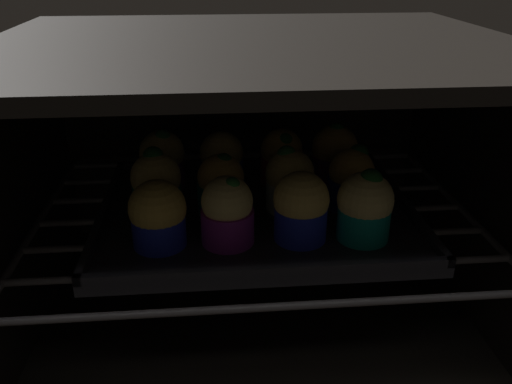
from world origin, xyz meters
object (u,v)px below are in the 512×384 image
at_px(muffin_row0_col1, 227,212).
at_px(muffin_row2_col1, 222,161).
at_px(muffin_row1_col2, 290,181).
at_px(muffin_row2_col0, 163,160).
at_px(baking_tray, 256,213).
at_px(muffin_row0_col3, 365,207).
at_px(muffin_row1_col1, 221,185).
at_px(muffin_row2_col2, 282,157).
at_px(muffin_row2_col3, 334,153).
at_px(muffin_row1_col0, 156,185).
at_px(muffin_row1_col3, 351,179).
at_px(muffin_row0_col0, 158,215).
at_px(muffin_row0_col2, 301,208).

bearing_deg(muffin_row0_col1, muffin_row2_col1, 90.66).
xyz_separation_m(muffin_row1_col2, muffin_row2_col0, (-0.16, 0.08, 0.00)).
distance_m(baking_tray, muffin_row0_col3, 0.14).
relative_size(muffin_row1_col1, muffin_row2_col2, 1.01).
bearing_deg(muffin_row2_col1, muffin_row2_col3, 1.11).
bearing_deg(muffin_row1_col0, muffin_row2_col0, 89.16).
distance_m(muffin_row1_col3, muffin_row2_col1, 0.18).
bearing_deg(baking_tray, muffin_row0_col3, -35.90).
bearing_deg(muffin_row2_col2, muffin_row0_col0, -134.83).
relative_size(muffin_row1_col2, muffin_row2_col0, 0.98).
relative_size(baking_tray, muffin_row1_col2, 4.66).
bearing_deg(muffin_row1_col3, muffin_row1_col0, -179.49).
distance_m(muffin_row0_col2, muffin_row0_col3, 0.07).
height_order(muffin_row0_col2, muffin_row2_col2, muffin_row0_col2).
bearing_deg(muffin_row1_col1, muffin_row2_col1, 87.87).
relative_size(muffin_row1_col2, muffin_row1_col3, 1.03).
relative_size(muffin_row2_col2, muffin_row2_col3, 0.92).
height_order(muffin_row0_col0, muffin_row0_col3, muffin_row0_col3).
bearing_deg(muffin_row0_col3, muffin_row1_col2, 131.45).
height_order(muffin_row0_col1, muffin_row1_col3, same).
relative_size(muffin_row0_col0, muffin_row0_col3, 0.90).
height_order(muffin_row0_col0, muffin_row1_col0, muffin_row1_col0).
relative_size(muffin_row0_col1, muffin_row1_col2, 0.97).
height_order(baking_tray, muffin_row2_col2, muffin_row2_col2).
height_order(muffin_row0_col0, muffin_row2_col0, muffin_row2_col0).
bearing_deg(muffin_row2_col0, muffin_row1_col1, -47.11).
height_order(muffin_row0_col1, muffin_row0_col2, same).
bearing_deg(muffin_row2_col0, muffin_row2_col1, -0.35).
height_order(muffin_row0_col1, muffin_row1_col1, muffin_row0_col1).
distance_m(muffin_row0_col2, muffin_row2_col1, 0.17).
xyz_separation_m(muffin_row0_col0, muffin_row1_col0, (-0.01, 0.07, 0.00)).
height_order(muffin_row0_col3, muffin_row2_col2, muffin_row0_col3).
bearing_deg(muffin_row2_col1, muffin_row1_col3, -26.74).
distance_m(muffin_row0_col0, muffin_row2_col2, 0.22).
relative_size(muffin_row0_col0, muffin_row2_col2, 0.99).
relative_size(baking_tray, muffin_row0_col3, 4.54).
relative_size(muffin_row1_col1, muffin_row2_col1, 1.02).
height_order(baking_tray, muffin_row0_col1, muffin_row0_col1).
relative_size(muffin_row1_col0, muffin_row1_col3, 1.09).
bearing_deg(muffin_row0_col2, muffin_row1_col3, 45.02).
xyz_separation_m(baking_tray, muffin_row1_col0, (-0.12, -0.00, 0.04)).
xyz_separation_m(muffin_row0_col0, muffin_row1_col3, (0.23, 0.07, 0.00)).
distance_m(muffin_row1_col1, muffin_row1_col3, 0.16).
bearing_deg(muffin_row0_col1, muffin_row1_col3, 25.90).
xyz_separation_m(muffin_row0_col1, muffin_row2_col0, (-0.08, 0.15, 0.00)).
bearing_deg(muffin_row1_col3, muffin_row2_col2, 133.51).
height_order(muffin_row0_col0, muffin_row2_col2, same).
bearing_deg(muffin_row0_col3, muffin_row0_col1, 178.30).
xyz_separation_m(muffin_row0_col3, muffin_row1_col1, (-0.15, 0.08, -0.00)).
distance_m(muffin_row0_col0, muffin_row1_col2, 0.17).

